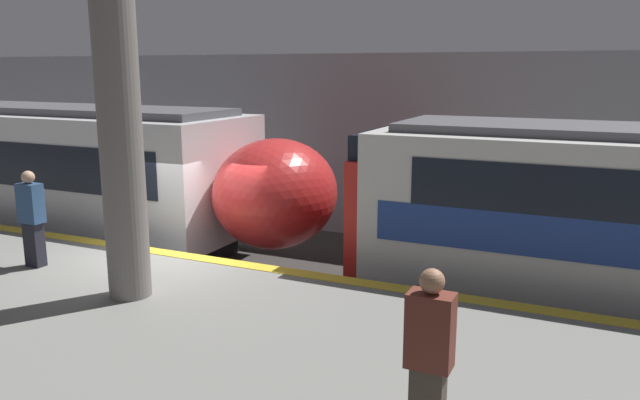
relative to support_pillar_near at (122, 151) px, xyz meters
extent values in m
plane|color=#33302D|center=(-0.85, 2.01, -3.13)|extent=(120.00, 120.00, 0.00)
cube|color=slate|center=(-0.85, -0.58, -2.59)|extent=(40.00, 5.20, 1.07)
cube|color=gold|center=(-0.85, 1.86, -2.05)|extent=(40.00, 0.30, 0.01)
cube|color=gray|center=(-0.85, 8.18, -0.83)|extent=(50.00, 0.15, 4.60)
cylinder|color=slate|center=(0.00, 0.00, 0.00)|extent=(0.59, 0.59, 4.12)
ellipsoid|color=red|center=(0.02, 4.22, -1.35)|extent=(2.42, 2.78, 2.19)
sphere|color=#F2EFCC|center=(0.97, 4.22, -1.74)|extent=(0.20, 0.20, 0.20)
cube|color=red|center=(2.25, 4.22, -1.43)|extent=(0.25, 2.96, 2.09)
cube|color=black|center=(2.25, 4.22, -0.38)|extent=(0.25, 2.65, 0.84)
sphere|color=#EA4C42|center=(2.10, 3.55, -1.79)|extent=(0.18, 0.18, 0.18)
sphere|color=#EA4C42|center=(2.10, 4.90, -1.79)|extent=(0.18, 0.18, 0.18)
cube|color=brown|center=(4.81, -1.78, -1.00)|extent=(0.38, 0.24, 0.64)
sphere|color=#9E7051|center=(4.81, -1.78, -0.57)|extent=(0.21, 0.21, 0.21)
cube|color=black|center=(-2.32, 0.38, -1.69)|extent=(0.28, 0.20, 0.73)
cube|color=navy|center=(-2.32, 0.38, -1.01)|extent=(0.38, 0.24, 0.64)
sphere|color=tan|center=(-2.32, 0.38, -0.59)|extent=(0.21, 0.21, 0.21)
camera|label=1|loc=(6.01, -6.48, 1.11)|focal=35.00mm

